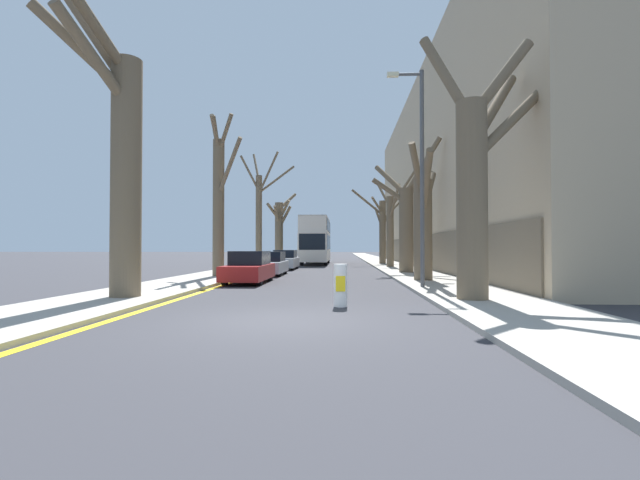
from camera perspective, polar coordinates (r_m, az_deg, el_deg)
ground_plane at (r=9.53m, az=-5.37°, el=-10.68°), size 300.00×300.00×0.00m
sidewalk_left at (r=59.72m, az=-3.63°, el=-2.51°), size 3.39×120.00×0.12m
sidewalk_right at (r=59.46m, az=7.13°, el=-2.51°), size 3.39×120.00×0.12m
building_facade_right at (r=38.37m, az=19.72°, el=8.04°), size 10.08×47.76×15.24m
kerb_line_stripe at (r=59.53m, az=-1.83°, el=-2.57°), size 0.24×120.00×0.01m
street_tree_left_0 at (r=14.42m, az=-25.04°, el=9.92°), size 2.36×3.05×9.44m
street_tree_left_1 at (r=23.02m, az=-13.32°, el=5.46°), size 2.57×3.59×8.47m
street_tree_left_2 at (r=32.83m, az=-8.05°, el=3.56°), size 4.05×2.79×9.13m
street_tree_left_3 at (r=42.88m, az=-5.42°, el=1.51°), size 2.57×3.97×7.27m
street_tree_right_0 at (r=13.35m, az=20.03°, el=7.57°), size 4.15×2.36×8.07m
street_tree_right_1 at (r=20.11m, az=13.60°, el=2.36°), size 1.93×4.89×6.18m
street_tree_right_2 at (r=26.44m, az=11.42°, el=2.65°), size 4.04×3.42×8.05m
street_tree_right_3 at (r=33.89m, az=9.43°, el=1.87°), size 2.92×3.78×7.64m
street_tree_right_4 at (r=40.69m, az=8.26°, el=1.64°), size 4.97×3.11×7.12m
double_decker_bus at (r=41.63m, az=-0.54°, el=0.22°), size 2.53×10.67×4.42m
parked_car_0 at (r=19.73m, az=-9.42°, el=-3.69°), size 1.72×4.26×1.44m
parked_car_1 at (r=25.03m, az=-6.73°, el=-3.20°), size 1.71×4.11×1.37m
parked_car_2 at (r=31.59m, az=-4.68°, el=-2.70°), size 1.71×4.26×1.43m
lamp_post at (r=16.95m, az=13.14°, el=9.41°), size 1.40×0.20×8.40m
traffic_bollard at (r=11.66m, az=2.76°, el=-6.05°), size 0.37×0.38×1.15m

